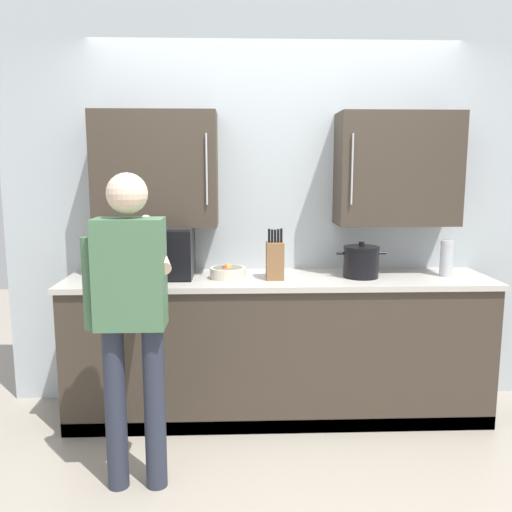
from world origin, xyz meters
name	(u,v)px	position (x,y,z in m)	size (l,w,h in m)	color
ground_plane	(289,480)	(0.00, 0.00, 0.00)	(9.51, 9.51, 0.00)	#9E9384
back_wall_tiled	(276,192)	(0.00, 1.10, 1.49)	(3.75, 0.44, 2.87)	#B2BCC1
counter_unit	(278,347)	(0.00, 0.80, 0.47)	(2.78, 0.62, 0.95)	#3D3328
microwave_oven	(147,252)	(-0.86, 0.84, 1.11)	(0.55, 0.39, 0.33)	black
stock_pot	(361,262)	(0.54, 0.78, 1.05)	(0.33, 0.23, 0.23)	black
thermos_flask	(446,258)	(1.11, 0.80, 1.07)	(0.08, 0.08, 0.24)	#B7BABF
knife_block	(275,260)	(-0.03, 0.76, 1.07)	(0.11, 0.15, 0.33)	brown
fruit_bowl	(228,272)	(-0.33, 0.78, 0.99)	(0.23, 0.23, 0.10)	beige
person_figure	(131,305)	(-0.80, -0.01, 0.98)	(0.44, 0.65, 1.63)	#282D3D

